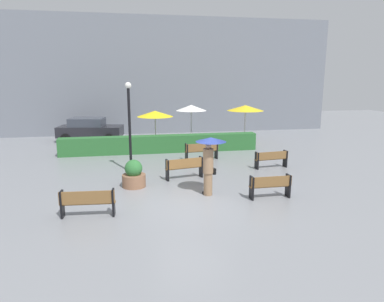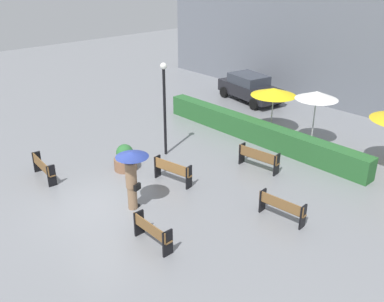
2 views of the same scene
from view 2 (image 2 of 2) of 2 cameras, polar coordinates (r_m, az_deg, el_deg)
ground_plane at (r=15.14m, az=-11.66°, el=-7.37°), size 60.00×60.00×0.00m
bench_near_right at (r=12.84m, az=-5.41°, el=-10.62°), size 1.50×0.35×0.83m
bench_near_left at (r=17.40m, az=-19.34°, el=-2.03°), size 1.68×0.45×0.85m
bench_back_row at (r=17.37m, az=8.88°, el=-0.85°), size 1.80×0.58×0.88m
bench_mid_center at (r=16.14m, az=-2.67°, el=-2.55°), size 1.67×0.63×0.90m
bench_far_right at (r=14.23m, az=11.92°, el=-7.31°), size 1.65×0.48×0.81m
pedestrian_with_umbrella at (r=14.19m, az=-8.06°, el=-2.66°), size 1.10×1.10×2.14m
planter_pot at (r=17.37m, az=-8.94°, el=-1.05°), size 0.92×0.92×1.09m
lamp_post at (r=17.88m, az=-3.72°, el=6.82°), size 0.28×0.28×4.04m
patio_umbrella_yellow at (r=20.66m, az=10.89°, el=7.79°), size 2.16×2.16×2.28m
patio_umbrella_white at (r=19.47m, az=16.38°, el=7.17°), size 1.88×1.88×2.59m
hedge_strip at (r=20.07m, az=8.65°, el=2.61°), size 11.24×0.70×0.99m
building_facade at (r=25.22m, az=21.12°, el=14.85°), size 28.00×1.20×8.70m
parked_car at (r=25.96m, az=7.75°, el=8.44°), size 4.44×2.55×1.57m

